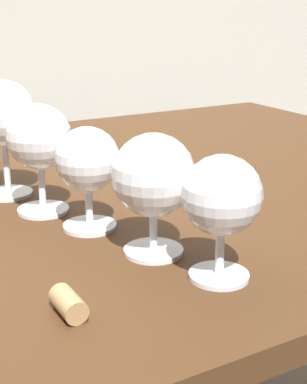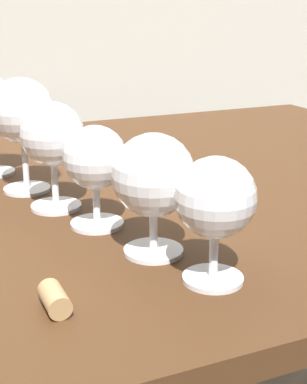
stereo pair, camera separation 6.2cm
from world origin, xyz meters
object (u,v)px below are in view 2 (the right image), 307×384
cork (55,299)px  wine_glass_rose (95,161)px  wine_glass_chardonnay (216,200)px  wine_glass_pinot (153,178)px  wine_glass_cabernet (22,113)px  wine_glass_amber (52,137)px

cork → wine_glass_rose: bearing=61.0°
wine_glass_chardonnay → wine_glass_pinot: 0.09m
wine_glass_cabernet → cork: size_ratio=3.90×
wine_glass_cabernet → cork: (-0.05, -0.35, -0.10)m
wine_glass_amber → wine_glass_cabernet: size_ratio=0.87×
wine_glass_cabernet → cork: wine_glass_cabernet is taller
wine_glass_chardonnay → wine_glass_rose: size_ratio=1.01×
wine_glass_pinot → cork: wine_glass_pinot is taller
wine_glass_pinot → cork: bearing=-149.3°
wine_glass_pinot → wine_glass_amber: wine_glass_amber is taller
wine_glass_chardonnay → wine_glass_pinot: wine_glass_pinot is taller
wine_glass_chardonnay → wine_glass_cabernet: (-0.11, 0.36, 0.03)m
wine_glass_pinot → wine_glass_cabernet: (-0.08, 0.28, 0.03)m
wine_glass_chardonnay → wine_glass_amber: bearing=107.9°
wine_glass_chardonnay → wine_glass_rose: 0.20m
wine_glass_chardonnay → wine_glass_amber: wine_glass_amber is taller
wine_glass_rose → wine_glass_cabernet: wine_glass_cabernet is taller
wine_glass_rose → wine_glass_chardonnay: bearing=-72.9°
wine_glass_pinot → wine_glass_rose: wine_glass_pinot is taller
cork → wine_glass_cabernet: bearing=81.8°
wine_glass_chardonnay → wine_glass_amber: (-0.09, 0.27, 0.01)m
wine_glass_pinot → cork: 0.17m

